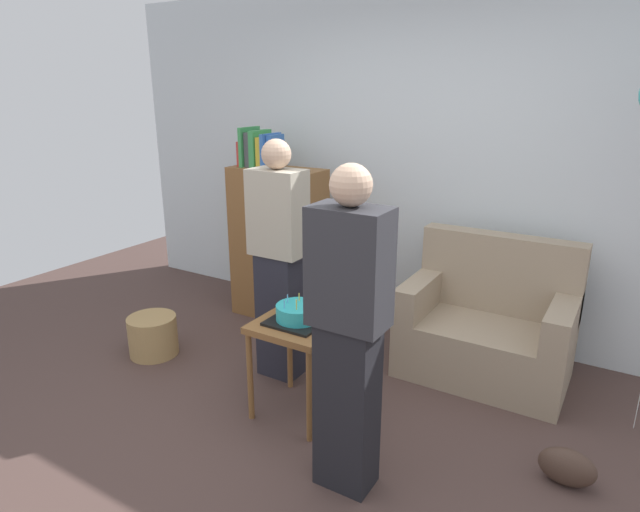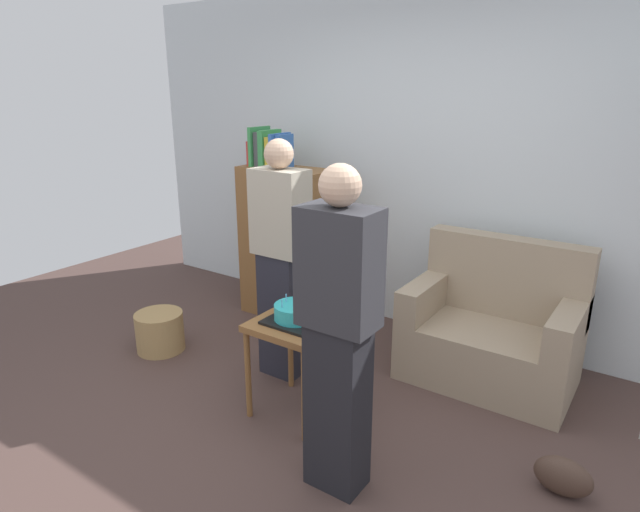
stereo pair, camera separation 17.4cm
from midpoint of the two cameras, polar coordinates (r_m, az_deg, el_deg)
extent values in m
plane|color=#4C3833|center=(3.13, -5.20, -20.80)|extent=(8.00, 8.00, 0.00)
cube|color=silver|center=(4.31, 10.83, 9.45)|extent=(6.00, 0.10, 2.70)
cube|color=gray|center=(3.90, 15.73, -9.55)|extent=(1.10, 0.70, 0.40)
cube|color=gray|center=(3.96, 17.39, -1.74)|extent=(1.10, 0.16, 0.56)
cube|color=gray|center=(3.90, 9.49, -3.95)|extent=(0.16, 0.70, 0.24)
cube|color=gray|center=(3.70, 23.18, -6.47)|extent=(0.16, 0.70, 0.24)
cube|color=brown|center=(4.59, -5.53, 1.21)|extent=(0.80, 0.36, 1.30)
cube|color=red|center=(4.63, -9.02, 10.73)|extent=(0.04, 0.19, 0.20)
cube|color=#38934C|center=(4.60, -8.61, 11.44)|extent=(0.03, 0.26, 0.32)
cube|color=#4C4C51|center=(4.57, -8.10, 11.18)|extent=(0.05, 0.21, 0.28)
cube|color=#38934C|center=(4.53, -7.49, 11.26)|extent=(0.05, 0.25, 0.30)
cube|color=gold|center=(4.49, -6.87, 10.92)|extent=(0.05, 0.23, 0.25)
cube|color=#3366B7|center=(4.46, -6.39, 11.07)|extent=(0.03, 0.26, 0.28)
cube|color=#3366B7|center=(4.43, -5.90, 11.00)|extent=(0.05, 0.18, 0.27)
cube|color=brown|center=(3.20, -3.91, -7.33)|extent=(0.48, 0.48, 0.04)
cylinder|color=brown|center=(3.32, -8.98, -12.56)|extent=(0.04, 0.04, 0.57)
cylinder|color=brown|center=(3.09, -2.80, -14.73)|extent=(0.04, 0.04, 0.57)
cylinder|color=brown|center=(3.60, -4.64, -9.78)|extent=(0.04, 0.04, 0.57)
cylinder|color=brown|center=(3.40, 1.23, -11.50)|extent=(0.04, 0.04, 0.57)
cube|color=black|center=(3.19, -3.92, -6.87)|extent=(0.32, 0.32, 0.02)
cylinder|color=#2DB2B7|center=(3.17, -3.94, -6.00)|extent=(0.26, 0.26, 0.09)
cylinder|color=#F2CC4C|center=(3.09, -2.65, -5.12)|extent=(0.01, 0.01, 0.06)
cylinder|color=#F2CC4C|center=(3.17, -2.79, -4.61)|extent=(0.01, 0.01, 0.05)
cylinder|color=#F2CC4C|center=(3.21, -3.80, -4.39)|extent=(0.01, 0.01, 0.05)
cylinder|color=#66B2E5|center=(3.18, -5.04, -4.56)|extent=(0.01, 0.01, 0.05)
cylinder|color=#66B2E5|center=(3.11, -5.42, -5.15)|extent=(0.01, 0.01, 0.05)
cylinder|color=#F2CC4C|center=(3.08, -4.15, -5.19)|extent=(0.01, 0.01, 0.06)
cube|color=#23232D|center=(3.71, -5.61, -6.32)|extent=(0.28, 0.20, 0.88)
cube|color=#B2A893|center=(3.48, -5.96, 4.58)|extent=(0.36, 0.22, 0.56)
sphere|color=#D1A889|center=(3.42, -6.16, 10.72)|extent=(0.19, 0.19, 0.19)
cube|color=black|center=(2.73, 1.00, -15.74)|extent=(0.28, 0.20, 0.88)
cube|color=#2D2D33|center=(2.41, 1.09, -1.28)|extent=(0.36, 0.22, 0.56)
sphere|color=#D1A889|center=(2.31, 1.14, 7.55)|extent=(0.19, 0.19, 0.19)
cylinder|color=#A88451|center=(4.28, -18.47, -8.04)|extent=(0.36, 0.36, 0.30)
ellipsoid|color=#473328|center=(3.14, 23.27, -19.94)|extent=(0.28, 0.14, 0.20)
camera|label=1|loc=(0.09, -91.53, -0.49)|focal=30.09mm
camera|label=2|loc=(0.09, 88.47, 0.49)|focal=30.09mm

